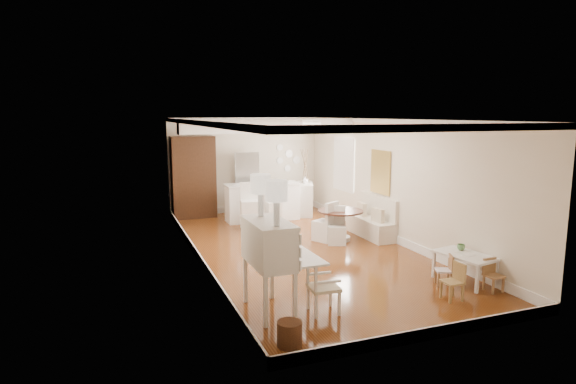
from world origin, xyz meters
TOP-DOWN VIEW (x-y plane):
  - room at (0.04, 0.32)m, footprint 9.00×9.04m
  - secretary_bureau at (-1.70, -2.88)m, footprint 1.10×1.13m
  - gustavian_armchair at (-0.95, -3.19)m, footprint 0.49×0.49m
  - wicker_basket at (-1.79, -3.99)m, footprint 0.34×0.34m
  - kids_table at (1.90, -2.88)m, footprint 0.79×1.12m
  - kids_chair_a at (1.16, -3.46)m, footprint 0.30×0.30m
  - kids_chair_b at (1.46, -2.87)m, footprint 0.35×0.35m
  - kids_chair_c at (2.05, -3.40)m, footprint 0.27×0.27m
  - banquette at (1.99, 0.50)m, footprint 0.52×1.60m
  - dining_table at (1.14, 0.42)m, footprint 1.28×1.28m
  - slip_chair_near at (0.93, 0.18)m, footprint 0.53×0.54m
  - slip_chair_far at (0.80, 0.53)m, footprint 0.61×0.62m
  - breakfast_counter at (0.10, 3.10)m, footprint 2.05×0.65m
  - bar_stool_left at (-0.51, 2.22)m, footprint 0.55×0.55m
  - bar_stool_right at (0.26, 2.62)m, footprint 0.38×0.38m
  - pantry_cabinet at (-1.60, 4.18)m, footprint 1.20×0.60m
  - fridge at (0.30, 4.15)m, footprint 0.75×0.65m
  - sideboard at (1.48, 3.37)m, footprint 0.78×1.07m
  - pencil_cup at (1.99, -2.66)m, footprint 0.15×0.15m
  - branch_vase at (1.48, 3.37)m, footprint 0.21×0.21m

SIDE VIEW (x-z plane):
  - wicker_basket at x=-1.79m, z-range 0.00..0.32m
  - kids_table at x=1.90m, z-range 0.00..0.51m
  - kids_chair_b at x=1.46m, z-range 0.00..0.55m
  - kids_chair_c at x=2.05m, z-range 0.00..0.56m
  - kids_chair_a at x=1.16m, z-range 0.00..0.61m
  - dining_table at x=1.14m, z-range 0.00..0.72m
  - gustavian_armchair at x=-0.95m, z-range 0.00..0.80m
  - slip_chair_near at x=0.93m, z-range 0.00..0.85m
  - slip_chair_far at x=0.80m, z-range 0.00..0.93m
  - sideboard at x=1.48m, z-range 0.00..0.94m
  - bar_stool_right at x=0.26m, z-range 0.00..0.94m
  - banquette at x=1.99m, z-range 0.00..0.98m
  - breakfast_counter at x=0.10m, z-range 0.00..1.03m
  - pencil_cup at x=1.99m, z-range 0.51..0.62m
  - bar_stool_left at x=-0.51m, z-range 0.00..1.19m
  - secretary_bureau at x=-1.70m, z-range 0.00..1.39m
  - fridge at x=0.30m, z-range 0.00..1.80m
  - branch_vase at x=1.48m, z-range 0.94..1.12m
  - pantry_cabinet at x=-1.60m, z-range 0.00..2.30m
  - room at x=0.04m, z-range 0.57..3.39m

